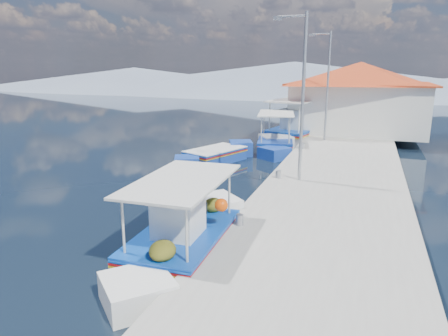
% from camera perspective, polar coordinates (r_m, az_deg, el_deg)
% --- Properties ---
extents(ground, '(160.00, 160.00, 0.00)m').
position_cam_1_polar(ground, '(15.41, -8.12, -3.83)').
color(ground, black).
rests_on(ground, ground).
extents(quay, '(5.00, 44.00, 0.50)m').
position_cam_1_polar(quay, '(19.52, 15.99, 0.36)').
color(quay, '#A7A59C').
rests_on(quay, ground).
extents(bollards, '(0.20, 17.20, 0.30)m').
position_cam_1_polar(bollards, '(18.92, 9.58, 1.53)').
color(bollards, '#A5A8AD').
rests_on(bollards, quay).
extents(main_caique, '(2.10, 6.73, 2.22)m').
position_cam_1_polar(main_caique, '(10.71, -5.50, -9.57)').
color(main_caique, white).
rests_on(main_caique, ground).
extents(caique_green_canopy, '(2.67, 6.19, 2.36)m').
position_cam_1_polar(caique_green_canopy, '(23.50, 7.21, 3.33)').
color(caique_green_canopy, '#193D98').
rests_on(caique_green_canopy, ground).
extents(caique_blue_hull, '(2.96, 5.22, 1.00)m').
position_cam_1_polar(caique_blue_hull, '(20.55, -1.21, 1.64)').
color(caique_blue_hull, '#193D98').
rests_on(caique_blue_hull, ground).
extents(caique_far, '(3.63, 8.04, 2.89)m').
position_cam_1_polar(caique_far, '(26.68, 9.90, 4.92)').
color(caique_far, white).
rests_on(caique_far, ground).
extents(harbor_building, '(10.49, 10.49, 4.40)m').
position_cam_1_polar(harbor_building, '(28.05, 18.17, 9.49)').
color(harbor_building, silver).
rests_on(harbor_building, quay).
extents(lamp_post_near, '(1.21, 0.14, 6.00)m').
position_cam_1_polar(lamp_post_near, '(15.18, 10.59, 10.64)').
color(lamp_post_near, '#A5A8AD').
rests_on(lamp_post_near, quay).
extents(lamp_post_far, '(1.21, 0.14, 6.00)m').
position_cam_1_polar(lamp_post_far, '(24.11, 14.01, 11.68)').
color(lamp_post_far, '#A5A8AD').
rests_on(lamp_post_far, quay).
extents(mountain_ridge, '(171.40, 96.00, 5.50)m').
position_cam_1_polar(mountain_ridge, '(69.03, 19.39, 11.16)').
color(mountain_ridge, gray).
rests_on(mountain_ridge, ground).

